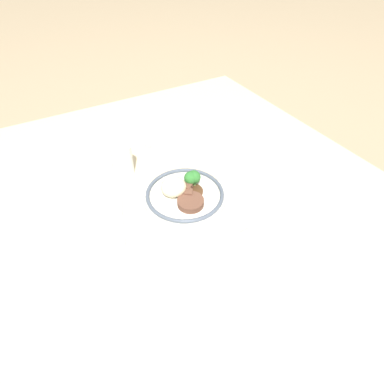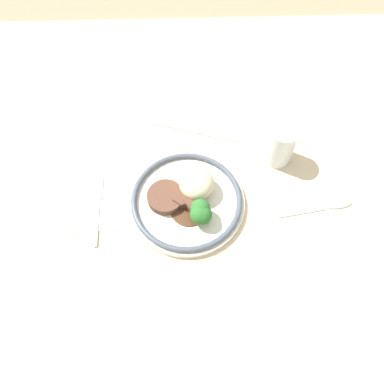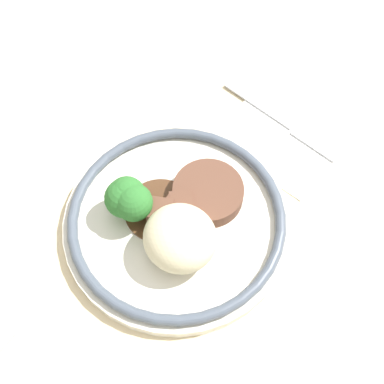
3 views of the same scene
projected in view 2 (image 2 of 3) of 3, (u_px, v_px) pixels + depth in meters
name	position (u px, v px, depth m)	size (l,w,h in m)	color
ground_plane	(176.00, 216.00, 0.85)	(8.00, 8.00, 0.00)	#998466
dining_table	(176.00, 213.00, 0.83)	(1.53, 1.29, 0.03)	beige
napkin	(97.00, 203.00, 0.83)	(0.17, 0.15, 0.00)	white
plate	(188.00, 200.00, 0.81)	(0.25, 0.25, 0.07)	silver
juice_glass	(280.00, 146.00, 0.85)	(0.07, 0.07, 0.10)	yellow
fork	(99.00, 202.00, 0.82)	(0.02, 0.18, 0.00)	#ADADB2
knife	(201.00, 133.00, 0.92)	(0.22, 0.07, 0.00)	#ADADB2
spoon	(331.00, 207.00, 0.82)	(0.17, 0.04, 0.01)	#ADADB2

